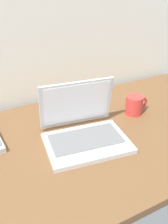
{
  "coord_description": "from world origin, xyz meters",
  "views": [
    {
      "loc": [
        -0.38,
        -0.71,
        0.61
      ],
      "look_at": [
        -0.01,
        0.0,
        0.15
      ],
      "focal_mm": 39.82,
      "sensor_mm": 36.0,
      "label": 1
    }
  ],
  "objects": [
    {
      "name": "desk",
      "position": [
        0.0,
        0.0,
        0.01
      ],
      "size": [
        1.6,
        0.76,
        0.03
      ],
      "color": "brown",
      "rests_on": "ground"
    },
    {
      "name": "laptop",
      "position": [
        -0.01,
        0.0,
        0.08
      ],
      "size": [
        0.34,
        0.3,
        0.22
      ],
      "color": "silver",
      "rests_on": "desk"
    },
    {
      "name": "coffee_mug",
      "position": [
        0.29,
        0.07,
        0.07
      ],
      "size": [
        0.11,
        0.08,
        0.09
      ],
      "color": "red",
      "rests_on": "desk"
    }
  ]
}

